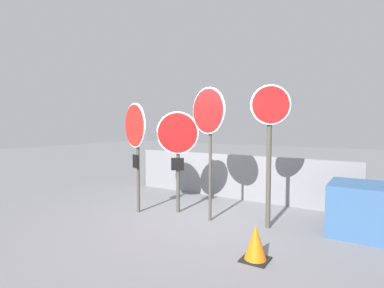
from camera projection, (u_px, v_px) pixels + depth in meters
ground_plane at (196, 217)px, 5.76m from camera, size 40.00×40.00×0.00m
fence_back at (234, 176)px, 7.24m from camera, size 5.51×0.12×1.06m
stop_sign_0 at (135, 133)px, 6.00m from camera, size 0.83×0.36×2.22m
stop_sign_1 at (178, 141)px, 5.97m from camera, size 0.77×0.41×2.05m
stop_sign_2 at (208, 120)px, 5.44m from camera, size 0.81×0.30×2.47m
stop_sign_3 at (270, 130)px, 5.05m from camera, size 0.61×0.33×2.46m
traffic_cone_0 at (256, 243)px, 3.93m from camera, size 0.35×0.35×0.48m
storage_crate at (364, 209)px, 4.85m from camera, size 1.04×0.98×0.83m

